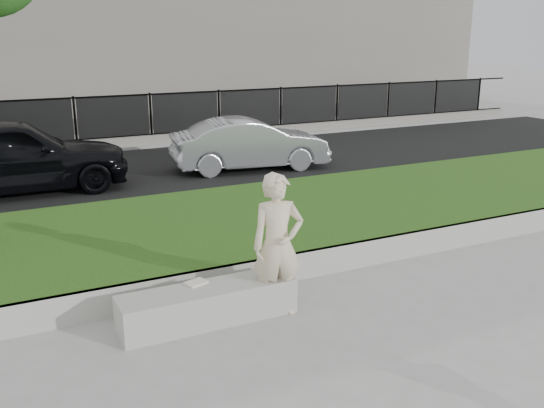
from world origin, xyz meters
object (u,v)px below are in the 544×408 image
book (196,283)px  car_dark (11,155)px  man (278,245)px  stone_bench (208,304)px  car_silver (250,144)px

book → car_dark: size_ratio=0.05×
man → car_dark: (-2.47, 7.56, -0.04)m
stone_bench → book: bearing=117.9°
stone_bench → man: size_ratio=1.21×
man → book: man is taller
stone_bench → car_silver: (3.87, 7.26, 0.46)m
stone_bench → book: 0.30m
car_dark → car_silver: bearing=-90.6°
car_dark → car_silver: (5.48, -0.15, -0.18)m
car_dark → car_silver: size_ratio=1.24×
stone_bench → book: (-0.09, 0.16, 0.23)m
car_dark → stone_bench: bearing=-166.7°
man → car_silver: bearing=77.8°
car_silver → car_dark: bearing=97.0°
stone_bench → book: size_ratio=8.67×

